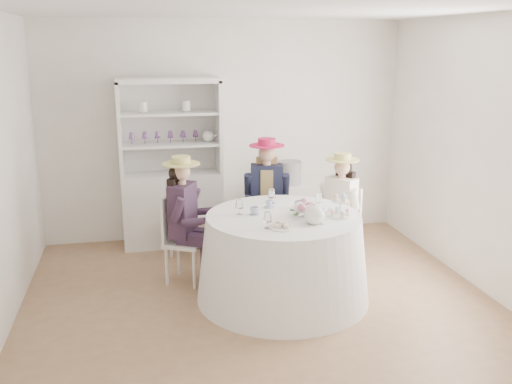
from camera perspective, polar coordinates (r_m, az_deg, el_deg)
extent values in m
plane|color=#8A6545|center=(5.68, 0.21, -10.55)|extent=(4.50, 4.50, 0.00)
plane|color=white|center=(5.14, 0.24, 17.79)|extent=(4.50, 4.50, 0.00)
plane|color=silver|center=(7.18, -3.15, 6.12)|extent=(4.50, 0.00, 4.50)
plane|color=silver|center=(3.38, 7.37, -4.00)|extent=(4.50, 0.00, 4.50)
plane|color=silver|center=(6.12, 21.34, 3.60)|extent=(0.00, 4.50, 4.50)
cone|color=white|center=(5.54, 2.71, -6.60)|extent=(1.67, 1.67, 0.82)
cylinder|color=white|center=(5.40, 2.76, -2.43)|extent=(1.47, 1.47, 0.02)
cube|color=silver|center=(7.06, -8.29, -1.65)|extent=(1.22, 0.52, 0.90)
cube|color=silver|center=(7.05, -8.70, 6.62)|extent=(1.20, 0.11, 1.10)
cube|color=silver|center=(6.79, -8.78, 10.98)|extent=(1.22, 0.52, 0.06)
cube|color=silver|center=(6.84, -13.48, 6.14)|extent=(0.07, 0.45, 1.10)
cube|color=silver|center=(6.91, -3.77, 6.60)|extent=(0.07, 0.45, 1.10)
cube|color=silver|center=(6.88, -8.54, 4.75)|extent=(1.14, 0.47, 0.03)
cube|color=silver|center=(6.83, -8.66, 7.80)|extent=(1.14, 0.47, 0.03)
sphere|color=white|center=(6.91, -4.82, 5.57)|extent=(0.14, 0.14, 0.14)
cube|color=silver|center=(7.28, 3.33, -1.85)|extent=(0.51, 0.51, 0.70)
cylinder|color=black|center=(7.15, 3.39, 1.94)|extent=(0.32, 0.32, 0.29)
cube|color=silver|center=(5.94, -7.07, -5.05)|extent=(0.51, 0.51, 0.04)
cylinder|color=silver|center=(5.84, -6.21, -7.69)|extent=(0.03, 0.03, 0.42)
cylinder|color=silver|center=(6.10, -5.13, -6.66)|extent=(0.03, 0.03, 0.42)
cylinder|color=silver|center=(5.95, -8.92, -7.33)|extent=(0.03, 0.03, 0.42)
cylinder|color=silver|center=(6.21, -7.74, -6.34)|extent=(0.03, 0.03, 0.42)
cube|color=silver|center=(5.93, -8.65, -2.56)|extent=(0.19, 0.33, 0.47)
cube|color=black|center=(5.84, -7.34, -1.81)|extent=(0.33, 0.39, 0.55)
cube|color=black|center=(5.80, -6.39, -4.74)|extent=(0.34, 0.26, 0.11)
cylinder|color=black|center=(5.86, -5.10, -7.48)|extent=(0.09, 0.09, 0.43)
cylinder|color=black|center=(5.64, -7.80, -1.74)|extent=(0.18, 0.15, 0.26)
cube|color=black|center=(5.95, -5.76, -4.22)|extent=(0.34, 0.26, 0.11)
cylinder|color=black|center=(6.00, -4.51, -6.90)|extent=(0.09, 0.09, 0.43)
cylinder|color=black|center=(5.98, -6.29, -0.72)|extent=(0.18, 0.15, 0.26)
cylinder|color=#D8A889|center=(5.77, -7.44, 0.98)|extent=(0.08, 0.08, 0.08)
sphere|color=#D8A889|center=(5.74, -7.47, 1.99)|extent=(0.18, 0.18, 0.18)
sphere|color=black|center=(5.76, -7.86, 1.88)|extent=(0.18, 0.18, 0.18)
cube|color=black|center=(5.83, -8.08, -0.23)|extent=(0.17, 0.24, 0.36)
cylinder|color=#C7BE61|center=(5.72, -7.50, 2.82)|extent=(0.38, 0.38, 0.01)
cylinder|color=#C7BE61|center=(5.72, -7.51, 3.19)|extent=(0.19, 0.19, 0.08)
cube|color=silver|center=(6.52, 1.06, -2.93)|extent=(0.47, 0.47, 0.04)
cylinder|color=silver|center=(6.44, -0.35, -5.30)|extent=(0.04, 0.04, 0.44)
cylinder|color=silver|center=(6.45, 2.49, -5.30)|extent=(0.04, 0.04, 0.44)
cylinder|color=silver|center=(6.74, -0.33, -4.37)|extent=(0.04, 0.04, 0.44)
cylinder|color=silver|center=(6.74, 2.38, -4.37)|extent=(0.04, 0.04, 0.44)
cube|color=silver|center=(6.61, 1.05, -0.25)|extent=(0.37, 0.11, 0.50)
cube|color=#1A1D34|center=(6.43, 1.07, 0.23)|extent=(0.39, 0.27, 0.58)
cube|color=tan|center=(6.43, 1.07, 0.23)|extent=(0.18, 0.24, 0.50)
cube|color=#1A1D34|center=(6.38, 0.28, -2.58)|extent=(0.20, 0.36, 0.12)
cylinder|color=#1A1D34|center=(6.34, 0.28, -5.52)|extent=(0.10, 0.10, 0.46)
cylinder|color=#1A1D34|center=(6.38, -0.76, 0.75)|extent=(0.12, 0.19, 0.27)
cube|color=#1A1D34|center=(6.38, 1.88, -2.58)|extent=(0.20, 0.36, 0.12)
cylinder|color=#1A1D34|center=(6.35, 1.90, -5.52)|extent=(0.10, 0.10, 0.46)
cylinder|color=#1A1D34|center=(6.38, 2.92, 0.75)|extent=(0.12, 0.19, 0.27)
cylinder|color=#D8A889|center=(6.36, 1.09, 2.91)|extent=(0.09, 0.09, 0.08)
sphere|color=#D8A889|center=(6.34, 1.09, 3.88)|extent=(0.19, 0.19, 0.19)
sphere|color=tan|center=(6.39, 1.08, 3.82)|extent=(0.19, 0.19, 0.19)
cube|color=tan|center=(6.47, 1.07, 1.86)|extent=(0.25, 0.13, 0.38)
cylinder|color=#C41D4E|center=(6.33, 1.09, 4.67)|extent=(0.40, 0.40, 0.01)
cylinder|color=#C41D4E|center=(6.32, 1.10, 5.03)|extent=(0.20, 0.20, 0.08)
cube|color=silver|center=(6.39, 8.29, -3.83)|extent=(0.51, 0.51, 0.04)
cylinder|color=silver|center=(6.42, 6.41, -5.64)|extent=(0.03, 0.03, 0.40)
cylinder|color=silver|center=(6.27, 8.58, -6.24)|extent=(0.03, 0.03, 0.40)
cylinder|color=silver|center=(6.64, 7.88, -4.97)|extent=(0.03, 0.03, 0.40)
cylinder|color=silver|center=(6.50, 10.00, -5.53)|extent=(0.03, 0.03, 0.40)
cube|color=silver|center=(6.44, 9.17, -1.42)|extent=(0.23, 0.29, 0.45)
cube|color=white|center=(6.30, 8.49, -0.91)|extent=(0.34, 0.37, 0.53)
cube|color=white|center=(6.32, 7.15, -3.30)|extent=(0.32, 0.28, 0.11)
cylinder|color=white|center=(6.31, 6.40, -5.92)|extent=(0.09, 0.09, 0.42)
cylinder|color=white|center=(6.36, 6.93, -0.12)|extent=(0.18, 0.16, 0.25)
cube|color=white|center=(6.23, 8.38, -3.60)|extent=(0.32, 0.28, 0.11)
cylinder|color=white|center=(6.23, 7.63, -6.26)|extent=(0.09, 0.09, 0.42)
cylinder|color=white|center=(6.16, 9.78, -0.72)|extent=(0.18, 0.16, 0.25)
cylinder|color=#D8A889|center=(6.23, 8.59, 1.58)|extent=(0.08, 0.08, 0.07)
sphere|color=#D8A889|center=(6.21, 8.62, 2.48)|extent=(0.17, 0.17, 0.17)
sphere|color=black|center=(6.25, 8.83, 2.41)|extent=(0.17, 0.17, 0.17)
cube|color=black|center=(6.32, 8.91, 0.57)|extent=(0.19, 0.22, 0.34)
cylinder|color=#C7BE61|center=(6.19, 8.65, 3.21)|extent=(0.36, 0.36, 0.01)
cylinder|color=#C7BE61|center=(6.19, 8.67, 3.54)|extent=(0.18, 0.18, 0.07)
cube|color=silver|center=(6.67, -6.75, -2.78)|extent=(0.53, 0.53, 0.04)
cylinder|color=silver|center=(6.79, -4.92, -4.36)|extent=(0.03, 0.03, 0.42)
cylinder|color=silver|center=(6.94, -7.12, -4.00)|extent=(0.03, 0.03, 0.42)
cylinder|color=silver|center=(6.54, -6.23, -5.15)|extent=(0.03, 0.03, 0.42)
cylinder|color=silver|center=(6.69, -8.49, -4.75)|extent=(0.03, 0.03, 0.42)
cube|color=silver|center=(6.46, -7.60, -1.01)|extent=(0.31, 0.24, 0.48)
imported|color=white|center=(5.39, -0.15, -1.95)|extent=(0.10, 0.10, 0.07)
imported|color=white|center=(5.62, 1.33, -1.25)|extent=(0.09, 0.09, 0.07)
imported|color=white|center=(5.61, 4.31, -1.30)|extent=(0.11, 0.11, 0.07)
imported|color=white|center=(5.43, 4.85, -1.95)|extent=(0.28, 0.28, 0.05)
sphere|color=#D46A90|center=(5.34, 5.50, -1.50)|extent=(0.07, 0.07, 0.07)
sphere|color=white|center=(5.38, 5.23, -1.39)|extent=(0.07, 0.07, 0.07)
sphere|color=#D46A90|center=(5.38, 4.78, -1.35)|extent=(0.07, 0.07, 0.07)
sphere|color=white|center=(5.37, 4.37, -1.40)|extent=(0.07, 0.07, 0.07)
sphere|color=#D46A90|center=(5.33, 4.18, -1.51)|extent=(0.07, 0.07, 0.07)
sphere|color=white|center=(5.29, 4.31, -1.64)|extent=(0.07, 0.07, 0.07)
sphere|color=#D46A90|center=(5.27, 4.70, -1.72)|extent=(0.07, 0.07, 0.07)
sphere|color=white|center=(5.27, 5.16, -1.72)|extent=(0.07, 0.07, 0.07)
sphere|color=#D46A90|center=(5.30, 5.48, -1.63)|extent=(0.07, 0.07, 0.07)
sphere|color=white|center=(5.15, 5.85, -2.26)|extent=(0.19, 0.19, 0.19)
cylinder|color=white|center=(5.18, 7.07, -2.07)|extent=(0.11, 0.03, 0.09)
cylinder|color=white|center=(5.12, 5.87, -1.25)|extent=(0.04, 0.04, 0.02)
cylinder|color=white|center=(5.03, 2.63, -3.53)|extent=(0.25, 0.25, 0.01)
cube|color=beige|center=(5.00, 2.16, -3.39)|extent=(0.06, 0.04, 0.03)
cube|color=beige|center=(5.02, 2.64, -3.16)|extent=(0.07, 0.05, 0.03)
cube|color=beige|center=(5.05, 3.11, -3.18)|extent=(0.07, 0.06, 0.03)
cube|color=beige|center=(5.05, 2.32, -3.04)|extent=(0.07, 0.07, 0.03)
cube|color=beige|center=(5.00, 3.07, -3.40)|extent=(0.06, 0.07, 0.03)
cylinder|color=white|center=(5.40, 8.39, -2.38)|extent=(0.23, 0.23, 0.01)
cylinder|color=white|center=(5.38, 8.42, -1.67)|extent=(0.02, 0.02, 0.15)
cylinder|color=white|center=(5.36, 8.45, -0.89)|extent=(0.17, 0.17, 0.01)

